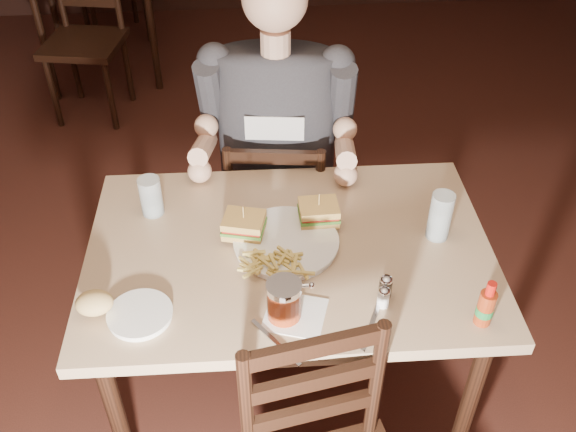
{
  "coord_description": "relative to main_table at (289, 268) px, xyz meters",
  "views": [
    {
      "loc": [
        0.16,
        -1.57,
        2.05
      ],
      "look_at": [
        0.28,
        -0.15,
        0.85
      ],
      "focal_mm": 40.0,
      "sensor_mm": 36.0,
      "label": 1
    }
  ],
  "objects": [
    {
      "name": "pepper_shaker",
      "position": [
        0.24,
        -0.21,
        0.12
      ],
      "size": [
        0.04,
        0.04,
        0.07
      ],
      "primitive_type": null,
      "rotation": [
        0.0,
        0.0,
        -0.02
      ],
      "color": "#38332D",
      "rests_on": "main_table"
    },
    {
      "name": "hot_sauce",
      "position": [
        0.47,
        -0.32,
        0.15
      ],
      "size": [
        0.04,
        0.04,
        0.14
      ],
      "primitive_type": null,
      "rotation": [
        0.0,
        0.0,
        -0.02
      ],
      "color": "maroon",
      "rests_on": "main_table"
    },
    {
      "name": "side_plate",
      "position": [
        -0.41,
        -0.23,
        0.09
      ],
      "size": [
        0.17,
        0.17,
        0.01
      ],
      "primitive_type": "cylinder",
      "rotation": [
        0.0,
        0.0,
        -0.02
      ],
      "color": "white",
      "rests_on": "main_table"
    },
    {
      "name": "salt_shaker",
      "position": [
        0.23,
        -0.24,
        0.11
      ],
      "size": [
        0.03,
        0.03,
        0.06
      ],
      "primitive_type": null,
      "rotation": [
        0.0,
        0.0,
        -0.02
      ],
      "color": "white",
      "rests_on": "main_table"
    },
    {
      "name": "bread_roll",
      "position": [
        -0.52,
        -0.21,
        0.12
      ],
      "size": [
        0.1,
        0.08,
        0.06
      ],
      "primitive_type": "ellipsoid",
      "rotation": [
        0.0,
        0.0,
        -0.02
      ],
      "color": "tan",
      "rests_on": "side_plate"
    },
    {
      "name": "ketchup_dollop",
      "position": [
        0.07,
        0.09,
        0.11
      ],
      "size": [
        0.05,
        0.05,
        0.01
      ],
      "primitive_type": "ellipsoid",
      "rotation": [
        0.0,
        0.0,
        -0.02
      ],
      "color": "maroon",
      "rests_on": "dinner_plate"
    },
    {
      "name": "diner",
      "position": [
        -0.0,
        0.53,
        0.23
      ],
      "size": [
        0.61,
        0.5,
        0.96
      ],
      "primitive_type": null,
      "rotation": [
        0.0,
        0.0,
        -0.12
      ],
      "color": "#2E2F33",
      "rests_on": "chair_far"
    },
    {
      "name": "knife",
      "position": [
        -0.06,
        -0.35,
        0.09
      ],
      "size": [
        0.12,
        0.16,
        0.0
      ],
      "primitive_type": "cube",
      "rotation": [
        0.0,
        0.0,
        0.62
      ],
      "color": "silver",
      "rests_on": "napkin"
    },
    {
      "name": "fries_pile",
      "position": [
        -0.05,
        -0.1,
        0.12
      ],
      "size": [
        0.24,
        0.17,
        0.04
      ],
      "primitive_type": null,
      "rotation": [
        0.0,
        0.0,
        -0.02
      ],
      "color": "#DDC362",
      "rests_on": "dinner_plate"
    },
    {
      "name": "napkin",
      "position": [
        -0.01,
        -0.26,
        0.08
      ],
      "size": [
        0.19,
        0.18,
        0.0
      ],
      "primitive_type": "cube",
      "rotation": [
        0.0,
        0.0,
        -0.31
      ],
      "color": "white",
      "rests_on": "main_table"
    },
    {
      "name": "glass_left",
      "position": [
        -0.41,
        0.2,
        0.15
      ],
      "size": [
        0.07,
        0.07,
        0.13
      ],
      "primitive_type": "cylinder",
      "rotation": [
        0.0,
        0.0,
        -0.02
      ],
      "color": "silver",
      "rests_on": "main_table"
    },
    {
      "name": "main_table",
      "position": [
        0.0,
        0.0,
        0.0
      ],
      "size": [
        1.2,
        0.81,
        0.77
      ],
      "rotation": [
        0.0,
        0.0,
        -0.02
      ],
      "color": "tan",
      "rests_on": "ground"
    },
    {
      "name": "room_shell",
      "position": [
        -0.28,
        0.2,
        0.71
      ],
      "size": [
        7.0,
        7.0,
        7.0
      ],
      "color": "black",
      "rests_on": "ground"
    },
    {
      "name": "fork",
      "position": [
        0.18,
        -0.32,
        0.09
      ],
      "size": [
        0.08,
        0.16,
        0.01
      ],
      "primitive_type": "cube",
      "rotation": [
        0.0,
        0.0,
        -0.43
      ],
      "color": "silver",
      "rests_on": "napkin"
    },
    {
      "name": "syrup_dispenser",
      "position": [
        -0.04,
        -0.26,
        0.14
      ],
      "size": [
        0.09,
        0.09,
        0.12
      ],
      "primitive_type": null,
      "rotation": [
        0.0,
        0.0,
        -0.02
      ],
      "color": "maroon",
      "rests_on": "main_table"
    },
    {
      "name": "bg_chair_near",
      "position": [
        -1.0,
        2.15,
        -0.23
      ],
      "size": [
        0.5,
        0.53,
        0.91
      ],
      "primitive_type": null,
      "rotation": [
        0.0,
        0.0,
        -0.19
      ],
      "color": "black",
      "rests_on": "ground"
    },
    {
      "name": "dinner_plate",
      "position": [
        -0.01,
        0.01,
        0.09
      ],
      "size": [
        0.31,
        0.31,
        0.02
      ],
      "primitive_type": "cylinder",
      "rotation": [
        0.0,
        0.0,
        -0.02
      ],
      "color": "white",
      "rests_on": "main_table"
    },
    {
      "name": "glass_right",
      "position": [
        0.44,
        0.02,
        0.16
      ],
      "size": [
        0.07,
        0.07,
        0.15
      ],
      "primitive_type": "cylinder",
      "rotation": [
        0.0,
        0.0,
        -0.02
      ],
      "color": "silver",
      "rests_on": "main_table"
    },
    {
      "name": "sandwich_right",
      "position": [
        0.1,
        0.1,
        0.15
      ],
      "size": [
        0.12,
        0.1,
        0.1
      ],
      "primitive_type": null,
      "rotation": [
        0.0,
        0.0,
        0.03
      ],
      "color": "gold",
      "rests_on": "dinner_plate"
    },
    {
      "name": "sandwich_left",
      "position": [
        -0.13,
        0.06,
        0.15
      ],
      "size": [
        0.14,
        0.12,
        0.1
      ],
      "primitive_type": null,
      "rotation": [
        0.0,
        0.0,
        -0.25
      ],
      "color": "gold",
      "rests_on": "dinner_plate"
    },
    {
      "name": "chair_far",
      "position": [
        0.0,
        0.58,
        -0.26
      ],
      "size": [
        0.44,
        0.47,
        0.84
      ],
      "primitive_type": null,
      "rotation": [
        0.0,
        0.0,
        3.02
      ],
      "color": "black",
      "rests_on": "ground"
    }
  ]
}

